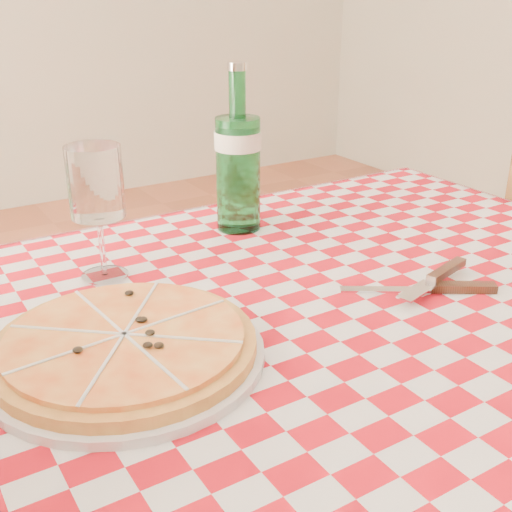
{
  "coord_description": "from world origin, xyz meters",
  "views": [
    {
      "loc": [
        -0.46,
        -0.64,
        1.17
      ],
      "look_at": [
        -0.02,
        0.06,
        0.82
      ],
      "focal_mm": 45.0,
      "sensor_mm": 36.0,
      "label": 1
    }
  ],
  "objects_px": {
    "pizza_plate": "(125,344)",
    "wine_glass": "(99,214)",
    "water_bottle": "(238,149)",
    "dining_table": "(290,368)"
  },
  "relations": [
    {
      "from": "dining_table",
      "to": "pizza_plate",
      "type": "relative_size",
      "value": 3.64
    },
    {
      "from": "pizza_plate",
      "to": "wine_glass",
      "type": "bearing_deg",
      "value": 76.24
    },
    {
      "from": "water_bottle",
      "to": "wine_glass",
      "type": "relative_size",
      "value": 1.44
    },
    {
      "from": "dining_table",
      "to": "wine_glass",
      "type": "bearing_deg",
      "value": 128.48
    },
    {
      "from": "pizza_plate",
      "to": "wine_glass",
      "type": "distance_m",
      "value": 0.26
    },
    {
      "from": "dining_table",
      "to": "wine_glass",
      "type": "relative_size",
      "value": 5.91
    },
    {
      "from": "pizza_plate",
      "to": "water_bottle",
      "type": "relative_size",
      "value": 1.13
    },
    {
      "from": "water_bottle",
      "to": "dining_table",
      "type": "bearing_deg",
      "value": -107.43
    },
    {
      "from": "wine_glass",
      "to": "water_bottle",
      "type": "bearing_deg",
      "value": 15.08
    },
    {
      "from": "dining_table",
      "to": "water_bottle",
      "type": "xyz_separation_m",
      "value": [
        0.1,
        0.31,
        0.24
      ]
    }
  ]
}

